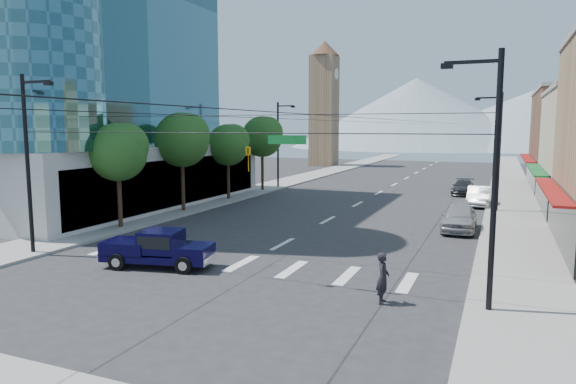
% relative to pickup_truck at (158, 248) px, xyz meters
% --- Properties ---
extents(ground, '(160.00, 160.00, 0.00)m').
position_rel_pickup_truck_xyz_m(ground, '(3.50, 0.48, -0.90)').
color(ground, '#28282B').
rests_on(ground, ground).
extents(sidewalk_left, '(4.00, 120.00, 0.15)m').
position_rel_pickup_truck_xyz_m(sidewalk_left, '(-8.50, 40.48, -0.83)').
color(sidewalk_left, gray).
rests_on(sidewalk_left, ground).
extents(sidewalk_right, '(4.00, 120.00, 0.15)m').
position_rel_pickup_truck_xyz_m(sidewalk_right, '(15.50, 40.48, -0.83)').
color(sidewalk_right, gray).
rests_on(sidewalk_right, ground).
extents(office_tower, '(29.50, 27.00, 30.00)m').
position_rel_pickup_truck_xyz_m(office_tower, '(-22.77, 14.33, 13.55)').
color(office_tower, '#B7B7B2').
rests_on(office_tower, ground).
extents(clock_tower, '(4.80, 4.80, 20.40)m').
position_rel_pickup_truck_xyz_m(clock_tower, '(-13.00, 62.48, 9.74)').
color(clock_tower, '#8C6B4C').
rests_on(clock_tower, ground).
extents(mountain_left, '(80.00, 80.00, 22.00)m').
position_rel_pickup_truck_xyz_m(mountain_left, '(-11.50, 150.48, 10.10)').
color(mountain_left, gray).
rests_on(mountain_left, ground).
extents(mountain_right, '(90.00, 90.00, 18.00)m').
position_rel_pickup_truck_xyz_m(mountain_right, '(23.50, 160.48, 8.10)').
color(mountain_right, gray).
rests_on(mountain_right, ground).
extents(tree_near, '(3.65, 3.64, 6.71)m').
position_rel_pickup_truck_xyz_m(tree_near, '(-7.57, 6.58, 4.09)').
color(tree_near, black).
rests_on(tree_near, ground).
extents(tree_midnear, '(4.09, 4.09, 7.52)m').
position_rel_pickup_truck_xyz_m(tree_midnear, '(-7.57, 13.58, 4.69)').
color(tree_midnear, black).
rests_on(tree_midnear, ground).
extents(tree_midfar, '(3.65, 3.64, 6.71)m').
position_rel_pickup_truck_xyz_m(tree_midfar, '(-7.57, 20.58, 4.09)').
color(tree_midfar, black).
rests_on(tree_midfar, ground).
extents(tree_far, '(4.09, 4.09, 7.52)m').
position_rel_pickup_truck_xyz_m(tree_far, '(-7.57, 27.58, 4.69)').
color(tree_far, black).
rests_on(tree_far, ground).
extents(signal_rig, '(21.80, 0.20, 9.00)m').
position_rel_pickup_truck_xyz_m(signal_rig, '(3.69, -0.52, 3.74)').
color(signal_rig, black).
rests_on(signal_rig, ground).
extents(lamp_pole_nw, '(2.00, 0.25, 9.00)m').
position_rel_pickup_truck_xyz_m(lamp_pole_nw, '(-7.17, 30.48, 4.04)').
color(lamp_pole_nw, black).
rests_on(lamp_pole_nw, ground).
extents(lamp_pole_ne, '(2.00, 0.25, 9.00)m').
position_rel_pickup_truck_xyz_m(lamp_pole_ne, '(14.16, 22.48, 4.04)').
color(lamp_pole_ne, black).
rests_on(lamp_pole_ne, ground).
extents(pickup_truck, '(5.37, 2.81, 1.73)m').
position_rel_pickup_truck_xyz_m(pickup_truck, '(0.00, 0.00, 0.00)').
color(pickup_truck, black).
rests_on(pickup_truck, ground).
extents(pedestrian, '(0.51, 0.73, 1.91)m').
position_rel_pickup_truck_xyz_m(pedestrian, '(10.66, -0.90, 0.05)').
color(pedestrian, black).
rests_on(pedestrian, ground).
extents(parked_car_near, '(2.04, 4.96, 1.68)m').
position_rel_pickup_truck_xyz_m(parked_car_near, '(12.23, 14.09, -0.06)').
color(parked_car_near, '#A5A5AA').
rests_on(parked_car_near, ground).
extents(parked_car_mid, '(1.71, 4.88, 1.61)m').
position_rel_pickup_truck_xyz_m(parked_car_mid, '(12.90, 25.55, -0.10)').
color(parked_car_mid, white).
rests_on(parked_car_mid, ground).
extents(parked_car_far, '(2.00, 4.83, 1.40)m').
position_rel_pickup_truck_xyz_m(parked_car_far, '(11.24, 32.41, -0.20)').
color(parked_car_far, '#29292C').
rests_on(parked_car_far, ground).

